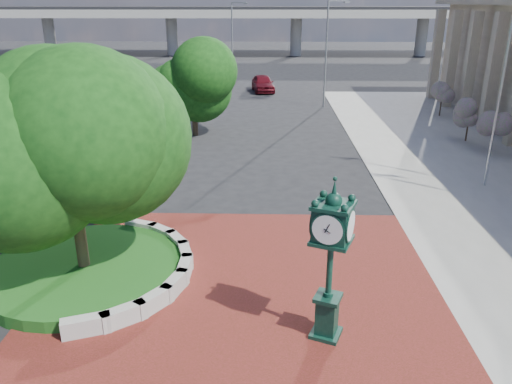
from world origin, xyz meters
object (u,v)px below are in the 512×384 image
object	(u,v)px
parked_car	(263,83)
street_lamp_far	(234,36)
flagpole_b	(501,87)
post_clock	(330,255)
street_lamp_near	(329,46)

from	to	relation	value
parked_car	street_lamp_far	size ratio (longest dim) A/B	0.57
flagpole_b	street_lamp_far	xyz separation A→B (m)	(-14.05, 32.22, 0.13)
post_clock	parked_car	bearing A→B (deg)	93.28
parked_car	street_lamp_far	distance (m)	7.74
street_lamp_near	street_lamp_far	bearing A→B (deg)	122.67
parked_car	street_lamp_near	bearing A→B (deg)	-62.96
parked_car	street_lamp_far	xyz separation A→B (m)	(-3.15, 5.84, 3.98)
flagpole_b	street_lamp_near	distance (m)	19.76
street_lamp_near	street_lamp_far	distance (m)	15.74
post_clock	street_lamp_far	bearing A→B (deg)	96.93
street_lamp_near	street_lamp_far	world-z (taller)	street_lamp_near
post_clock	parked_car	distance (m)	38.10
parked_car	street_lamp_near	world-z (taller)	street_lamp_near
flagpole_b	street_lamp_far	distance (m)	35.15
parked_car	street_lamp_near	distance (m)	10.01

